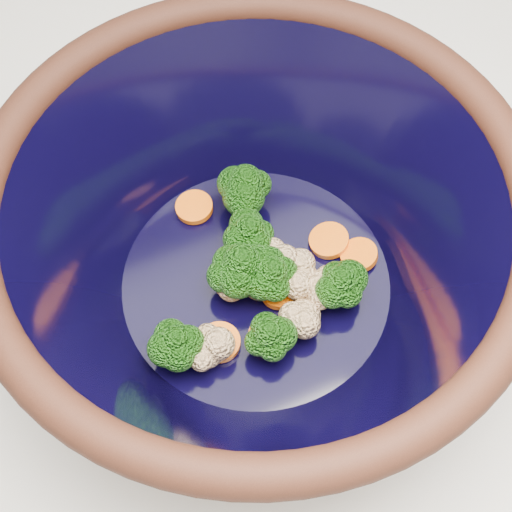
% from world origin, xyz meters
% --- Properties ---
extents(ground, '(3.00, 3.00, 0.00)m').
position_xyz_m(ground, '(0.00, 0.00, 0.00)').
color(ground, '#9E7A54').
rests_on(ground, ground).
extents(counter, '(1.20, 1.20, 0.90)m').
position_xyz_m(counter, '(0.00, 0.00, 0.45)').
color(counter, silver).
rests_on(counter, ground).
extents(mixing_bowl, '(0.44, 0.44, 0.17)m').
position_xyz_m(mixing_bowl, '(-0.12, 0.06, 0.99)').
color(mixing_bowl, black).
rests_on(mixing_bowl, counter).
extents(vegetable_pile, '(0.20, 0.17, 0.06)m').
position_xyz_m(vegetable_pile, '(-0.12, 0.05, 0.96)').
color(vegetable_pile, '#608442').
rests_on(vegetable_pile, mixing_bowl).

